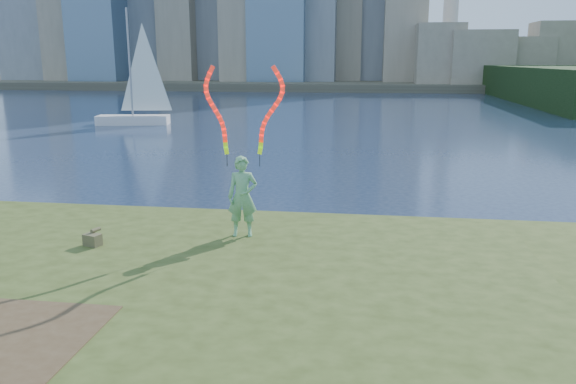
# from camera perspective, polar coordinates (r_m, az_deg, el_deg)

# --- Properties ---
(ground) EXTENTS (320.00, 320.00, 0.00)m
(ground) POSITION_cam_1_polar(r_m,az_deg,el_deg) (11.57, -9.90, -11.70)
(ground) COLOR #1A2843
(ground) RESTS_ON ground
(grassy_knoll) EXTENTS (20.00, 18.00, 0.80)m
(grassy_knoll) POSITION_cam_1_polar(r_m,az_deg,el_deg) (9.51, -14.35, -15.51)
(grassy_knoll) COLOR #354418
(grassy_knoll) RESTS_ON ground
(far_shore) EXTENTS (320.00, 40.00, 1.20)m
(far_shore) POSITION_cam_1_polar(r_m,az_deg,el_deg) (105.09, 6.34, 10.94)
(far_shore) COLOR #474334
(far_shore) RESTS_ON ground
(woman_with_ribbons) EXTENTS (2.14, 0.57, 4.24)m
(woman_with_ribbons) POSITION_cam_1_polar(r_m,az_deg,el_deg) (13.02, -4.64, 1.47)
(woman_with_ribbons) COLOR #157E26
(woman_with_ribbons) RESTS_ON grassy_knoll
(canvas_bag) EXTENTS (0.43, 0.48, 0.35)m
(canvas_bag) POSITION_cam_1_polar(r_m,az_deg,el_deg) (13.30, -19.22, -4.54)
(canvas_bag) COLOR #484429
(canvas_bag) RESTS_ON grassy_knoll
(sailboat) EXTENTS (5.73, 2.60, 8.60)m
(sailboat) POSITION_cam_1_polar(r_m,az_deg,el_deg) (44.50, -15.17, 8.52)
(sailboat) COLOR silver
(sailboat) RESTS_ON ground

